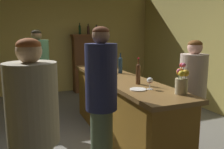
{
  "coord_description": "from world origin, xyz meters",
  "views": [
    {
      "loc": [
        -1.11,
        -3.12,
        1.65
      ],
      "look_at": [
        0.15,
        0.07,
        1.05
      ],
      "focal_mm": 37.02,
      "sensor_mm": 36.0,
      "label": 1
    }
  ],
  "objects_px": {
    "wine_bottle_syrah": "(109,64)",
    "wine_glass_front": "(109,67)",
    "wine_glass_rear": "(98,66)",
    "patron_tall": "(39,76)",
    "bartender": "(192,93)",
    "bar_counter": "(119,108)",
    "display_bottle_midleft": "(88,30)",
    "display_bottle_left": "(80,29)",
    "wine_glass_mid": "(150,81)",
    "display_bottle_center": "(96,30)",
    "wine_bottle_riesling": "(138,73)",
    "wine_bottle_chardonnay": "(120,64)",
    "flower_arrangement": "(181,81)",
    "cheese_plate": "(138,89)",
    "patron_in_grey": "(34,137)",
    "display_cabinet": "(88,62)",
    "patron_near_entrance": "(101,102)"
  },
  "relations": [
    {
      "from": "cheese_plate",
      "to": "wine_bottle_chardonnay",
      "type": "bearing_deg",
      "value": 76.3
    },
    {
      "from": "display_bottle_center",
      "to": "patron_in_grey",
      "type": "xyz_separation_m",
      "value": [
        -2.02,
        -4.71,
        -0.9
      ]
    },
    {
      "from": "bar_counter",
      "to": "display_bottle_center",
      "type": "bearing_deg",
      "value": 77.91
    },
    {
      "from": "wine_glass_rear",
      "to": "display_bottle_left",
      "type": "xyz_separation_m",
      "value": [
        0.4,
        2.81,
        0.67
      ]
    },
    {
      "from": "display_bottle_midleft",
      "to": "patron_near_entrance",
      "type": "height_order",
      "value": "display_bottle_midleft"
    },
    {
      "from": "cheese_plate",
      "to": "wine_bottle_riesling",
      "type": "bearing_deg",
      "value": 62.09
    },
    {
      "from": "wine_bottle_riesling",
      "to": "patron_tall",
      "type": "distance_m",
      "value": 1.89
    },
    {
      "from": "wine_glass_mid",
      "to": "display_bottle_center",
      "type": "relative_size",
      "value": 0.49
    },
    {
      "from": "wine_glass_rear",
      "to": "display_bottle_midleft",
      "type": "height_order",
      "value": "display_bottle_midleft"
    },
    {
      "from": "bar_counter",
      "to": "display_bottle_midleft",
      "type": "distance_m",
      "value": 3.54
    },
    {
      "from": "wine_bottle_syrah",
      "to": "wine_glass_rear",
      "type": "relative_size",
      "value": 1.87
    },
    {
      "from": "wine_glass_mid",
      "to": "display_bottle_midleft",
      "type": "distance_m",
      "value": 4.23
    },
    {
      "from": "flower_arrangement",
      "to": "display_bottle_midleft",
      "type": "xyz_separation_m",
      "value": [
        0.24,
        4.47,
        0.64
      ]
    },
    {
      "from": "wine_bottle_chardonnay",
      "to": "patron_near_entrance",
      "type": "distance_m",
      "value": 1.53
    },
    {
      "from": "bar_counter",
      "to": "bartender",
      "type": "xyz_separation_m",
      "value": [
        0.75,
        -0.77,
        0.35
      ]
    },
    {
      "from": "bar_counter",
      "to": "display_bottle_midleft",
      "type": "bearing_deg",
      "value": 82.02
    },
    {
      "from": "wine_glass_front",
      "to": "wine_glass_mid",
      "type": "height_order",
      "value": "wine_glass_front"
    },
    {
      "from": "bar_counter",
      "to": "wine_bottle_riesling",
      "type": "bearing_deg",
      "value": -87.7
    },
    {
      "from": "wine_bottle_riesling",
      "to": "wine_glass_rear",
      "type": "relative_size",
      "value": 2.26
    },
    {
      "from": "display_cabinet",
      "to": "display_bottle_left",
      "type": "xyz_separation_m",
      "value": [
        -0.24,
        0.0,
        0.94
      ]
    },
    {
      "from": "display_cabinet",
      "to": "display_bottle_left",
      "type": "distance_m",
      "value": 0.97
    },
    {
      "from": "patron_tall",
      "to": "bartender",
      "type": "distance_m",
      "value": 2.51
    },
    {
      "from": "wine_glass_front",
      "to": "wine_glass_rear",
      "type": "bearing_deg",
      "value": 149.55
    },
    {
      "from": "wine_glass_rear",
      "to": "display_bottle_center",
      "type": "relative_size",
      "value": 0.53
    },
    {
      "from": "flower_arrangement",
      "to": "display_bottle_left",
      "type": "distance_m",
      "value": 4.52
    },
    {
      "from": "display_bottle_midleft",
      "to": "patron_near_entrance",
      "type": "bearing_deg",
      "value": -104.28
    },
    {
      "from": "patron_tall",
      "to": "patron_in_grey",
      "type": "xyz_separation_m",
      "value": [
        -0.21,
        -2.37,
        -0.06
      ]
    },
    {
      "from": "wine_glass_mid",
      "to": "bartender",
      "type": "height_order",
      "value": "bartender"
    },
    {
      "from": "patron_in_grey",
      "to": "display_bottle_left",
      "type": "bearing_deg",
      "value": 20.35
    },
    {
      "from": "wine_bottle_chardonnay",
      "to": "wine_bottle_riesling",
      "type": "height_order",
      "value": "wine_bottle_riesling"
    },
    {
      "from": "wine_glass_front",
      "to": "patron_in_grey",
      "type": "xyz_separation_m",
      "value": [
        -1.29,
        -1.8,
        -0.24
      ]
    },
    {
      "from": "wine_glass_front",
      "to": "display_bottle_center",
      "type": "relative_size",
      "value": 0.52
    },
    {
      "from": "cheese_plate",
      "to": "display_bottle_midleft",
      "type": "height_order",
      "value": "display_bottle_midleft"
    },
    {
      "from": "wine_glass_front",
      "to": "bar_counter",
      "type": "bearing_deg",
      "value": -85.06
    },
    {
      "from": "wine_glass_rear",
      "to": "wine_glass_front",
      "type": "bearing_deg",
      "value": -30.45
    },
    {
      "from": "display_bottle_center",
      "to": "bartender",
      "type": "distance_m",
      "value": 4.14
    },
    {
      "from": "wine_glass_front",
      "to": "cheese_plate",
      "type": "distance_m",
      "value": 1.23
    },
    {
      "from": "wine_bottle_syrah",
      "to": "wine_glass_front",
      "type": "distance_m",
      "value": 0.16
    },
    {
      "from": "display_bottle_midleft",
      "to": "display_bottle_left",
      "type": "bearing_deg",
      "value": 180.0
    },
    {
      "from": "bar_counter",
      "to": "flower_arrangement",
      "type": "relative_size",
      "value": 8.86
    },
    {
      "from": "display_bottle_left",
      "to": "patron_tall",
      "type": "relative_size",
      "value": 0.18
    },
    {
      "from": "patron_in_grey",
      "to": "wine_bottle_chardonnay",
      "type": "bearing_deg",
      "value": -1.89
    },
    {
      "from": "wine_glass_front",
      "to": "display_bottle_midleft",
      "type": "distance_m",
      "value": 3.03
    },
    {
      "from": "display_bottle_center",
      "to": "bartender",
      "type": "xyz_separation_m",
      "value": [
        0.05,
        -4.04,
        -0.92
      ]
    },
    {
      "from": "wine_bottle_syrah",
      "to": "flower_arrangement",
      "type": "height_order",
      "value": "flower_arrangement"
    },
    {
      "from": "display_cabinet",
      "to": "cheese_plate",
      "type": "relative_size",
      "value": 8.54
    },
    {
      "from": "display_bottle_midleft",
      "to": "patron_near_entrance",
      "type": "distance_m",
      "value": 4.48
    },
    {
      "from": "wine_bottle_syrah",
      "to": "bartender",
      "type": "distance_m",
      "value": 1.49
    },
    {
      "from": "wine_glass_rear",
      "to": "bartender",
      "type": "relative_size",
      "value": 0.1
    },
    {
      "from": "wine_bottle_syrah",
      "to": "bartender",
      "type": "bearing_deg",
      "value": -60.51
    }
  ]
}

